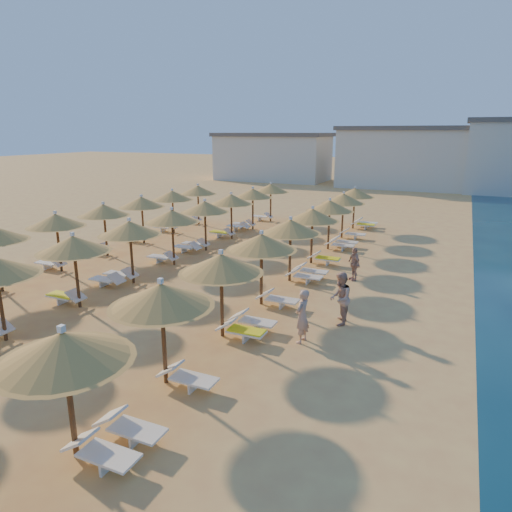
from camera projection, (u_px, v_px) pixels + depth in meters
The scene contains 9 objects.
ground at pixel (189, 311), 17.52m from camera, with size 220.00×220.00×0.00m, color #DBAF60.
hotel_blocks at pixel (404, 157), 55.68m from camera, with size 47.93×10.79×8.10m.
parasol_row_east at pixel (261, 243), 17.56m from camera, with size 2.79×35.21×3.00m.
parasol_row_west at pixel (130, 229), 20.09m from camera, with size 2.79×35.21×3.00m.
parasol_row_inland at pixel (81, 216), 23.27m from camera, with size 2.79×25.48×3.00m.
loungers at pixel (166, 279), 20.21m from camera, with size 13.83×33.93×0.66m.
beachgoer_c at pixel (354, 264), 20.96m from camera, with size 0.91×0.38×1.56m, color tan.
beachgoer_a at pixel (302, 316), 14.69m from camera, with size 0.66×0.43×1.81m, color tan.
beachgoer_b at pixel (340, 299), 16.09m from camera, with size 0.93×0.72×1.91m, color tan.
Camera 1 is at (9.09, -13.83, 6.65)m, focal length 32.00 mm.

